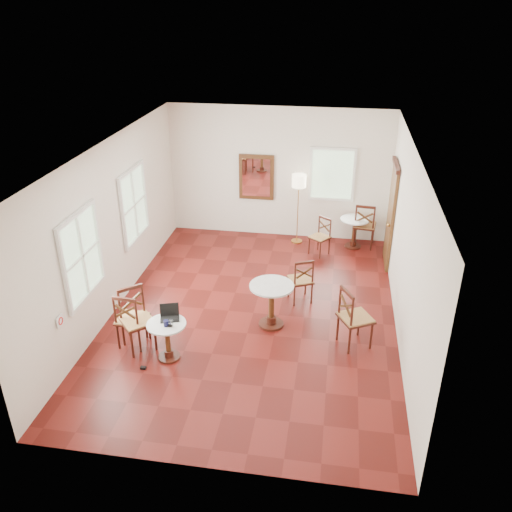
{
  "coord_description": "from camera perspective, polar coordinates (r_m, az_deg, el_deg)",
  "views": [
    {
      "loc": [
        1.32,
        -7.91,
        5.18
      ],
      "look_at": [
        0.0,
        0.3,
        1.0
      ],
      "focal_mm": 36.98,
      "sensor_mm": 36.0,
      "label": 1
    }
  ],
  "objects": [
    {
      "name": "chair_mid_a",
      "position": [
        9.71,
        4.88,
        -2.59
      ],
      "size": [
        0.54,
        0.54,
        0.89
      ],
      "rotation": [
        0.0,
        0.0,
        3.56
      ],
      "color": "#411910",
      "rests_on": "ground"
    },
    {
      "name": "cafe_table_near",
      "position": [
        8.36,
        -9.56,
        -8.61
      ],
      "size": [
        0.61,
        0.61,
        0.64
      ],
      "color": "#411910",
      "rests_on": "ground"
    },
    {
      "name": "chair_near_a",
      "position": [
        8.72,
        -13.32,
        -6.68
      ],
      "size": [
        0.49,
        0.49,
        0.98
      ],
      "rotation": [
        0.0,
        0.0,
        3.07
      ],
      "color": "#411910",
      "rests_on": "ground"
    },
    {
      "name": "chair_back_a",
      "position": [
        12.01,
        11.66,
        3.28
      ],
      "size": [
        0.53,
        0.53,
        1.04
      ],
      "rotation": [
        0.0,
        0.0,
        3.02
      ],
      "color": "#411910",
      "rests_on": "ground"
    },
    {
      "name": "laptop",
      "position": [
        8.33,
        -9.32,
        -6.29
      ],
      "size": [
        0.35,
        0.32,
        0.21
      ],
      "rotation": [
        0.0,
        0.0,
        0.31
      ],
      "color": "black",
      "rests_on": "cafe_table_near"
    },
    {
      "name": "floor_lamp",
      "position": [
        11.73,
        4.65,
        7.61
      ],
      "size": [
        0.31,
        0.31,
        1.61
      ],
      "color": "#BF8C3F",
      "rests_on": "ground"
    },
    {
      "name": "cafe_table_mid",
      "position": [
        8.97,
        1.68,
        -4.85
      ],
      "size": [
        0.75,
        0.75,
        0.79
      ],
      "color": "#411910",
      "rests_on": "ground"
    },
    {
      "name": "water_glass",
      "position": [
        8.13,
        -9.17,
        -7.15
      ],
      "size": [
        0.06,
        0.06,
        0.1
      ],
      "primitive_type": "cylinder",
      "color": "white",
      "rests_on": "cafe_table_near"
    },
    {
      "name": "chair_near_b",
      "position": [
        8.64,
        -12.77,
        -6.73
      ],
      "size": [
        0.68,
        0.68,
        1.04
      ],
      "rotation": [
        0.0,
        0.0,
        0.74
      ],
      "color": "#411910",
      "rests_on": "ground"
    },
    {
      "name": "ground",
      "position": [
        9.54,
        -0.29,
        -6.17
      ],
      "size": [
        7.0,
        7.0,
        0.0
      ],
      "primitive_type": "plane",
      "color": "#5C130F",
      "rests_on": "ground"
    },
    {
      "name": "mouse",
      "position": [
        8.14,
        -9.34,
        -7.42
      ],
      "size": [
        0.11,
        0.08,
        0.04
      ],
      "primitive_type": "ellipsoid",
      "rotation": [
        0.0,
        0.0,
        0.23
      ],
      "color": "black",
      "rests_on": "cafe_table_near"
    },
    {
      "name": "room_shell",
      "position": [
        8.92,
        -0.41,
        5.06
      ],
      "size": [
        5.02,
        7.02,
        3.01
      ],
      "color": "white",
      "rests_on": "ground"
    },
    {
      "name": "power_adapter",
      "position": [
        8.44,
        -12.1,
        -11.74
      ],
      "size": [
        0.09,
        0.05,
        0.04
      ],
      "primitive_type": "cube",
      "color": "black",
      "rests_on": "ground"
    },
    {
      "name": "cafe_table_back",
      "position": [
        11.98,
        10.57,
        2.82
      ],
      "size": [
        0.65,
        0.65,
        0.68
      ],
      "color": "#411910",
      "rests_on": "ground"
    },
    {
      "name": "chair_back_b",
      "position": [
        11.55,
        6.97,
        2.1
      ],
      "size": [
        0.53,
        0.53,
        0.82
      ],
      "rotation": [
        0.0,
        0.0,
        -0.63
      ],
      "color": "#411910",
      "rests_on": "ground"
    },
    {
      "name": "chair_mid_b",
      "position": [
        8.61,
        10.57,
        -6.56
      ],
      "size": [
        0.66,
        0.66,
        1.05
      ],
      "rotation": [
        0.0,
        0.0,
        2.08
      ],
      "color": "#411910",
      "rests_on": "ground"
    },
    {
      "name": "navy_mug",
      "position": [
        8.14,
        -9.67,
        -7.18
      ],
      "size": [
        0.12,
        0.08,
        0.09
      ],
      "color": "#101036",
      "rests_on": "cafe_table_near"
    }
  ]
}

